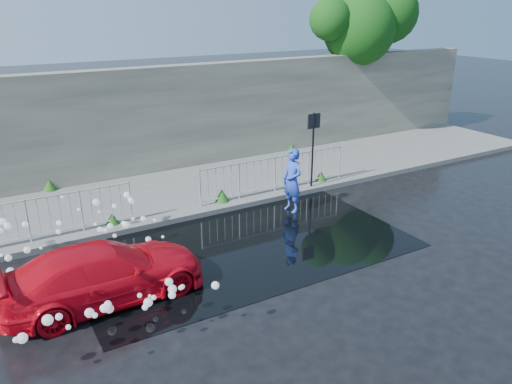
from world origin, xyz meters
The scene contains 13 objects.
ground centered at (0.00, 0.00, 0.00)m, with size 90.00×90.00×0.00m, color black.
pavement centered at (0.00, 5.00, 0.07)m, with size 30.00×4.00×0.15m, color #5D5D58.
curb centered at (0.00, 3.00, 0.08)m, with size 30.00×0.25×0.16m, color #5D5D58.
retaining_wall centered at (0.00, 7.20, 1.90)m, with size 30.00×0.60×3.50m, color #535046.
puddle centered at (0.50, 1.00, 0.01)m, with size 8.00×5.00×0.01m, color black.
sign_post centered at (4.20, 3.10, 1.72)m, with size 0.45×0.06×2.50m.
tree centered at (9.87, 7.41, 4.81)m, with size 5.07×2.95×6.45m.
railing_left centered at (-4.00, 3.35, 0.74)m, with size 5.05×0.05×1.10m.
railing_right centered at (3.00, 3.35, 0.74)m, with size 5.05×0.05×1.10m.
weeds centered at (-0.27, 4.45, 0.31)m, with size 12.17×3.93×0.37m.
water_spray centered at (-3.12, 0.89, 0.66)m, with size 3.51×5.73×0.98m.
red_car centered at (-3.01, 0.15, 0.58)m, with size 1.63×4.02×1.17m, color red.
person centered at (2.76, 2.07, 0.91)m, with size 0.67×0.44×1.83m, color blue.
Camera 1 is at (-4.75, -8.83, 5.57)m, focal length 35.00 mm.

